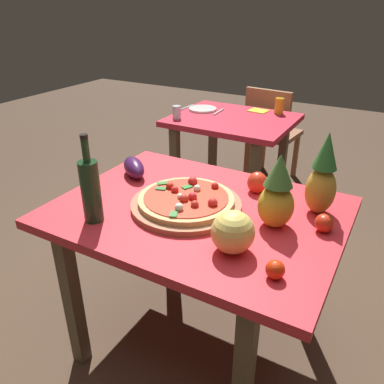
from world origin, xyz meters
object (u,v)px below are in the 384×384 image
(tomato_at_corner, at_px, (324,223))
(dinner_plate, at_px, (203,109))
(background_table, at_px, (232,133))
(dining_chair, at_px, (271,130))
(pineapple_left, at_px, (322,178))
(knife_utensil, at_px, (219,112))
(eggplant, at_px, (134,167))
(bell_pepper, at_px, (257,183))
(melon, at_px, (233,232))
(display_table, at_px, (198,226))
(pizza_board, at_px, (186,205))
(tomato_near_board, at_px, (275,270))
(fork_utensil, at_px, (187,107))
(drinking_glass_juice, at_px, (279,106))
(pineapple_right, at_px, (277,195))
(drinking_glass_water, at_px, (177,112))
(napkin_folded, at_px, (258,111))
(wine_bottle, at_px, (91,190))
(pizza, at_px, (187,199))

(tomato_at_corner, height_order, dinner_plate, tomato_at_corner)
(background_table, bearing_deg, dining_chair, 79.51)
(pineapple_left, height_order, knife_utensil, pineapple_left)
(eggplant, xyz_separation_m, tomato_at_corner, (0.94, -0.06, -0.01))
(bell_pepper, bearing_deg, melon, -79.12)
(display_table, distance_m, pizza_board, 0.11)
(background_table, relative_size, tomato_near_board, 13.92)
(eggplant, xyz_separation_m, tomato_near_board, (0.86, -0.41, -0.01))
(pizza_board, relative_size, fork_utensil, 2.60)
(pizza_board, xyz_separation_m, melon, (0.30, -0.19, 0.06))
(drinking_glass_juice, bearing_deg, fork_utensil, -164.07)
(fork_utensil, bearing_deg, melon, -52.21)
(pineapple_left, height_order, eggplant, pineapple_left)
(pineapple_right, xyz_separation_m, drinking_glass_water, (-1.11, 1.08, -0.09))
(tomato_near_board, distance_m, fork_utensil, 2.13)
(pizza_board, height_order, knife_utensil, pizza_board)
(drinking_glass_juice, relative_size, dinner_plate, 0.53)
(eggplant, height_order, dinner_plate, eggplant)
(pineapple_right, xyz_separation_m, eggplant, (-0.76, 0.11, -0.09))
(pineapple_right, relative_size, knife_utensil, 1.65)
(background_table, bearing_deg, fork_utensil, 170.23)
(tomato_near_board, distance_m, dinner_plate, 2.04)
(drinking_glass_juice, xyz_separation_m, napkin_folded, (-0.16, -0.01, -0.06))
(wine_bottle, height_order, melon, wine_bottle)
(display_table, xyz_separation_m, tomato_at_corner, (0.50, 0.08, 0.13))
(pizza_board, xyz_separation_m, tomato_near_board, (0.48, -0.26, 0.02))
(tomato_at_corner, height_order, tomato_near_board, tomato_at_corner)
(display_table, bearing_deg, dinner_plate, 117.44)
(background_table, height_order, melon, melon)
(drinking_glass_water, bearing_deg, bell_pepper, -41.56)
(dining_chair, xyz_separation_m, dinner_plate, (-0.40, -0.52, 0.25))
(pineapple_left, bearing_deg, eggplant, -174.62)
(pineapple_left, xyz_separation_m, eggplant, (-0.88, -0.08, -0.11))
(knife_utensil, bearing_deg, drinking_glass_water, -125.13)
(pizza_board, height_order, dinner_plate, pizza_board)
(eggplant, relative_size, napkin_folded, 1.43)
(tomato_at_corner, bearing_deg, display_table, -171.11)
(wine_bottle, bearing_deg, pizza, 45.43)
(display_table, height_order, drinking_glass_juice, drinking_glass_juice)
(dining_chair, bearing_deg, background_table, 85.39)
(eggplant, bearing_deg, bell_pepper, 12.81)
(background_table, distance_m, tomato_near_board, 1.83)
(display_table, relative_size, knife_utensil, 6.57)
(dining_chair, height_order, pineapple_left, pineapple_left)
(tomato_at_corner, relative_size, drinking_glass_water, 0.77)
(background_table, height_order, dinner_plate, dinner_plate)
(dining_chair, xyz_separation_m, fork_utensil, (-0.54, -0.52, 0.25))
(background_table, height_order, bell_pepper, bell_pepper)
(background_table, xyz_separation_m, napkin_folded, (0.10, 0.26, 0.12))
(pineapple_right, bearing_deg, drinking_glass_water, 135.76)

